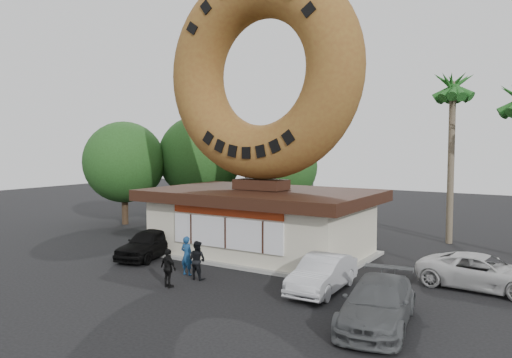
{
  "coord_description": "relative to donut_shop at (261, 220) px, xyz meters",
  "views": [
    {
      "loc": [
        13.11,
        -15.28,
        5.57
      ],
      "look_at": [
        0.95,
        4.0,
        3.98
      ],
      "focal_mm": 35.0,
      "sensor_mm": 36.0,
      "label": 1
    }
  ],
  "objects": [
    {
      "name": "ground",
      "position": [
        0.0,
        -5.98,
        -1.77
      ],
      "size": [
        90.0,
        90.0,
        0.0
      ],
      "primitive_type": "plane",
      "color": "black",
      "rests_on": "ground"
    },
    {
      "name": "donut_shop",
      "position": [
        0.0,
        0.0,
        0.0
      ],
      "size": [
        11.2,
        7.2,
        3.8
      ],
      "color": "beige",
      "rests_on": "ground"
    },
    {
      "name": "giant_donut",
      "position": [
        0.0,
        0.02,
        7.36
      ],
      "size": [
        10.65,
        2.72,
        10.65
      ],
      "primitive_type": "torus",
      "rotation": [
        1.57,
        0.0,
        0.0
      ],
      "color": "brown",
      "rests_on": "donut_shop"
    },
    {
      "name": "tree_west",
      "position": [
        -9.5,
        7.02,
        2.87
      ],
      "size": [
        6.0,
        6.0,
        7.65
      ],
      "color": "#473321",
      "rests_on": "ground"
    },
    {
      "name": "tree_mid",
      "position": [
        -4.0,
        9.02,
        2.25
      ],
      "size": [
        5.2,
        5.2,
        6.63
      ],
      "color": "#473321",
      "rests_on": "ground"
    },
    {
      "name": "tree_far",
      "position": [
        -13.0,
        3.02,
        2.56
      ],
      "size": [
        5.6,
        5.6,
        7.14
      ],
      "color": "#473321",
      "rests_on": "ground"
    },
    {
      "name": "palm_near",
      "position": [
        7.5,
        8.02,
        6.65
      ],
      "size": [
        2.6,
        2.6,
        9.75
      ],
      "color": "#726651",
      "rests_on": "ground"
    },
    {
      "name": "street_lamp",
      "position": [
        -1.86,
        10.02,
        2.72
      ],
      "size": [
        2.11,
        0.2,
        8.0
      ],
      "color": "#59595E",
      "rests_on": "ground"
    },
    {
      "name": "person_left",
      "position": [
        -0.55,
        -5.13,
        -0.93
      ],
      "size": [
        0.61,
        0.4,
        1.66
      ],
      "primitive_type": "imported",
      "rotation": [
        0.0,
        0.0,
        3.15
      ],
      "color": "navy",
      "rests_on": "ground"
    },
    {
      "name": "person_center",
      "position": [
        0.25,
        -5.42,
        -0.97
      ],
      "size": [
        0.78,
        0.61,
        1.6
      ],
      "primitive_type": "imported",
      "rotation": [
        0.0,
        0.0,
        3.13
      ],
      "color": "black",
      "rests_on": "ground"
    },
    {
      "name": "person_right",
      "position": [
        0.05,
        -6.94,
        -1.01
      ],
      "size": [
        0.95,
        0.55,
        1.52
      ],
      "primitive_type": "imported",
      "rotation": [
        0.0,
        0.0,
        2.94
      ],
      "color": "black",
      "rests_on": "ground"
    },
    {
      "name": "car_black",
      "position": [
        -4.23,
        -3.64,
        -1.06
      ],
      "size": [
        2.53,
        4.42,
        1.42
      ],
      "primitive_type": "imported",
      "rotation": [
        0.0,
        0.0,
        0.22
      ],
      "color": "black",
      "rests_on": "ground"
    },
    {
      "name": "car_silver",
      "position": [
        5.33,
        -4.22,
        -1.09
      ],
      "size": [
        1.62,
        4.17,
        1.35
      ],
      "primitive_type": "imported",
      "rotation": [
        0.0,
        0.0,
        0.05
      ],
      "color": "#BABBC0",
      "rests_on": "ground"
    },
    {
      "name": "car_grey",
      "position": [
        8.27,
        -6.59,
        -1.07
      ],
      "size": [
        2.7,
        5.08,
        1.4
      ],
      "primitive_type": "imported",
      "rotation": [
        0.0,
        0.0,
        0.16
      ],
      "color": "#56595B",
      "rests_on": "ground"
    },
    {
      "name": "car_white",
      "position": [
        10.43,
        -0.69,
        -1.1
      ],
      "size": [
        4.91,
        2.54,
        1.32
      ],
      "primitive_type": "imported",
      "rotation": [
        0.0,
        0.0,
        1.5
      ],
      "color": "silver",
      "rests_on": "ground"
    }
  ]
}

